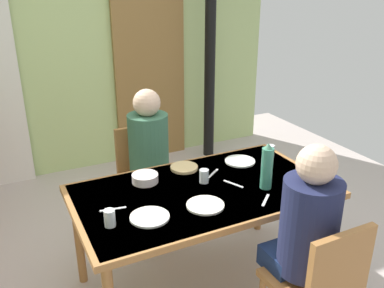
{
  "coord_description": "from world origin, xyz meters",
  "views": [
    {
      "loc": [
        -0.89,
        -2.07,
        1.94
      ],
      "look_at": [
        0.19,
        0.1,
        0.97
      ],
      "focal_mm": 38.57,
      "sensor_mm": 36.0,
      "label": 1
    }
  ],
  "objects_px": {
    "person_near_diner": "(307,224)",
    "serving_bowl_center": "(145,178)",
    "chair_far_diner": "(144,174)",
    "person_far_diner": "(149,147)",
    "water_bottle_green_near": "(267,167)",
    "dining_table": "(203,198)",
    "chair_near_diner": "(320,284)"
  },
  "relations": [
    {
      "from": "person_far_diner",
      "to": "serving_bowl_center",
      "type": "xyz_separation_m",
      "value": [
        -0.19,
        -0.42,
        -0.03
      ]
    },
    {
      "from": "chair_far_diner",
      "to": "serving_bowl_center",
      "type": "distance_m",
      "value": 0.64
    },
    {
      "from": "chair_far_diner",
      "to": "chair_near_diner",
      "type": "bearing_deg",
      "value": 102.49
    },
    {
      "from": "person_far_diner",
      "to": "chair_near_diner",
      "type": "bearing_deg",
      "value": 103.6
    },
    {
      "from": "water_bottle_green_near",
      "to": "serving_bowl_center",
      "type": "relative_size",
      "value": 1.77
    },
    {
      "from": "dining_table",
      "to": "chair_far_diner",
      "type": "xyz_separation_m",
      "value": [
        -0.1,
        0.8,
        -0.16
      ]
    },
    {
      "from": "chair_near_diner",
      "to": "chair_far_diner",
      "type": "xyz_separation_m",
      "value": [
        -0.36,
        1.6,
        0.0
      ]
    },
    {
      "from": "person_far_diner",
      "to": "water_bottle_green_near",
      "type": "xyz_separation_m",
      "value": [
        0.46,
        -0.82,
        0.08
      ]
    },
    {
      "from": "person_near_diner",
      "to": "water_bottle_green_near",
      "type": "height_order",
      "value": "person_near_diner"
    },
    {
      "from": "person_near_diner",
      "to": "person_far_diner",
      "type": "distance_m",
      "value": 1.38
    },
    {
      "from": "dining_table",
      "to": "person_near_diner",
      "type": "bearing_deg",
      "value": -69.06
    },
    {
      "from": "person_far_diner",
      "to": "water_bottle_green_near",
      "type": "bearing_deg",
      "value": 119.36
    },
    {
      "from": "dining_table",
      "to": "chair_far_diner",
      "type": "distance_m",
      "value": 0.82
    },
    {
      "from": "person_near_diner",
      "to": "water_bottle_green_near",
      "type": "relative_size",
      "value": 2.55
    },
    {
      "from": "person_near_diner",
      "to": "serving_bowl_center",
      "type": "xyz_separation_m",
      "value": [
        -0.54,
        0.92,
        -0.03
      ]
    },
    {
      "from": "water_bottle_green_near",
      "to": "serving_bowl_center",
      "type": "height_order",
      "value": "water_bottle_green_near"
    },
    {
      "from": "person_near_diner",
      "to": "person_far_diner",
      "type": "height_order",
      "value": "same"
    },
    {
      "from": "dining_table",
      "to": "water_bottle_green_near",
      "type": "bearing_deg",
      "value": -23.63
    },
    {
      "from": "chair_far_diner",
      "to": "person_near_diner",
      "type": "bearing_deg",
      "value": 103.6
    },
    {
      "from": "serving_bowl_center",
      "to": "dining_table",
      "type": "bearing_deg",
      "value": -40.94
    },
    {
      "from": "chair_far_diner",
      "to": "person_far_diner",
      "type": "relative_size",
      "value": 1.13
    },
    {
      "from": "person_near_diner",
      "to": "water_bottle_green_near",
      "type": "distance_m",
      "value": 0.52
    },
    {
      "from": "dining_table",
      "to": "chair_near_diner",
      "type": "xyz_separation_m",
      "value": [
        0.25,
        -0.8,
        -0.16
      ]
    },
    {
      "from": "chair_far_diner",
      "to": "person_near_diner",
      "type": "height_order",
      "value": "person_near_diner"
    },
    {
      "from": "chair_near_diner",
      "to": "chair_far_diner",
      "type": "height_order",
      "value": "same"
    },
    {
      "from": "dining_table",
      "to": "person_near_diner",
      "type": "xyz_separation_m",
      "value": [
        0.25,
        -0.67,
        0.12
      ]
    },
    {
      "from": "chair_near_diner",
      "to": "person_near_diner",
      "type": "distance_m",
      "value": 0.31
    },
    {
      "from": "chair_far_diner",
      "to": "water_bottle_green_near",
      "type": "height_order",
      "value": "water_bottle_green_near"
    },
    {
      "from": "chair_far_diner",
      "to": "person_far_diner",
      "type": "height_order",
      "value": "person_far_diner"
    },
    {
      "from": "dining_table",
      "to": "person_far_diner",
      "type": "relative_size",
      "value": 2.07
    },
    {
      "from": "chair_far_diner",
      "to": "dining_table",
      "type": "bearing_deg",
      "value": 97.14
    },
    {
      "from": "chair_far_diner",
      "to": "water_bottle_green_near",
      "type": "bearing_deg",
      "value": 115.77
    }
  ]
}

